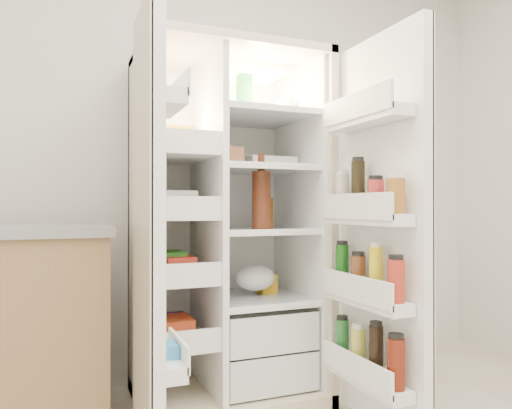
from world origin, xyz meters
name	(u,v)px	position (x,y,z in m)	size (l,w,h in m)	color
wall_back	(201,149)	(0.00, 2.00, 1.35)	(4.00, 0.02, 2.70)	silver
refrigerator	(227,255)	(0.05, 1.65, 0.74)	(0.92, 0.70, 1.80)	beige
freezer_door	(149,236)	(-0.47, 1.05, 0.89)	(0.15, 0.40, 1.72)	white
fridge_door	(379,238)	(0.51, 0.96, 0.87)	(0.17, 0.58, 1.72)	white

